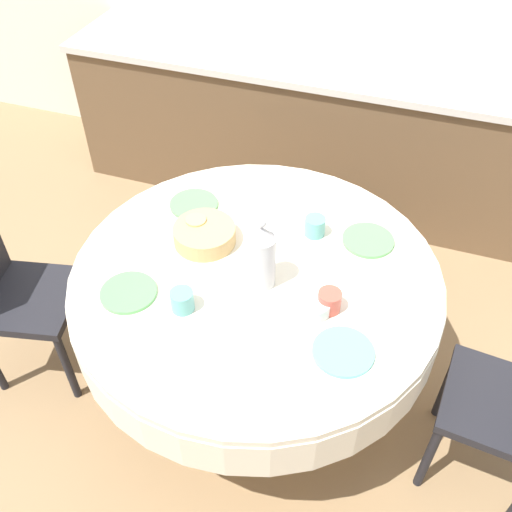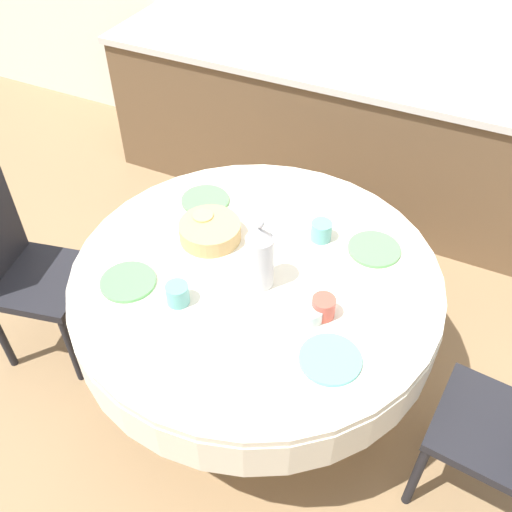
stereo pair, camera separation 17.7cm
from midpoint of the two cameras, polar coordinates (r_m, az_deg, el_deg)
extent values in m
plane|color=#8E704C|center=(2.76, 1.88, -12.31)|extent=(12.00, 12.00, 0.00)
cube|color=brown|center=(3.54, 12.45, 10.94)|extent=(3.20, 0.60, 0.85)
cube|color=beige|center=(3.33, 13.65, 17.40)|extent=(3.24, 0.64, 0.04)
cylinder|color=brown|center=(2.74, 1.89, -12.08)|extent=(0.44, 0.44, 0.04)
cylinder|color=brown|center=(2.53, 2.03, -8.78)|extent=(0.11, 0.11, 0.48)
cylinder|color=silver|center=(2.28, 2.23, -3.73)|extent=(1.44, 1.44, 0.18)
cylinder|color=silver|center=(2.20, 2.31, -1.88)|extent=(1.43, 1.43, 0.03)
cube|color=black|center=(2.30, 24.81, -15.59)|extent=(0.44, 0.44, 0.04)
cylinder|color=black|center=(2.39, 17.90, -20.29)|extent=(0.04, 0.04, 0.42)
cylinder|color=black|center=(2.58, 20.35, -13.88)|extent=(0.04, 0.04, 0.42)
cube|color=black|center=(2.69, -18.88, -2.36)|extent=(0.48, 0.48, 0.04)
cylinder|color=black|center=(2.88, -13.23, -3.74)|extent=(0.04, 0.04, 0.42)
cylinder|color=black|center=(2.69, -16.15, -9.09)|extent=(0.04, 0.04, 0.42)
cylinder|color=black|center=(3.03, -19.31, -2.50)|extent=(0.04, 0.04, 0.42)
cylinder|color=black|center=(2.85, -22.52, -7.45)|extent=(0.04, 0.04, 0.42)
cylinder|color=#5BA85B|center=(2.18, -10.42, -2.65)|extent=(0.21, 0.21, 0.01)
cylinder|color=#5BA39E|center=(2.06, -5.42, -3.91)|extent=(0.08, 0.08, 0.08)
cylinder|color=#60BCB7|center=(1.94, 10.08, -10.26)|extent=(0.21, 0.21, 0.01)
cylinder|color=#CC4C3D|center=(2.04, 9.24, -5.18)|extent=(0.08, 0.08, 0.08)
cylinder|color=#5BA85B|center=(2.51, -3.09, 5.53)|extent=(0.21, 0.21, 0.01)
cylinder|color=#DBB766|center=(2.34, -3.14, 3.29)|extent=(0.08, 0.08, 0.08)
cylinder|color=#5BA85B|center=(2.34, 13.87, 0.59)|extent=(0.21, 0.21, 0.01)
cylinder|color=#5BA39E|center=(2.32, 8.72, 2.41)|extent=(0.08, 0.08, 0.08)
cylinder|color=#B2B2B7|center=(2.07, 2.82, -0.63)|extent=(0.10, 0.10, 0.22)
cone|color=#B2B2B7|center=(1.98, 2.96, 2.23)|extent=(0.09, 0.09, 0.05)
sphere|color=#B2B2B7|center=(1.95, 3.00, 3.14)|extent=(0.03, 0.03, 0.03)
cylinder|color=tan|center=(2.31, -2.43, 2.43)|extent=(0.25, 0.25, 0.07)
cylinder|color=silver|center=(2.04, 7.27, -5.21)|extent=(0.16, 0.16, 0.06)
camera|label=1|loc=(0.09, -87.62, 2.27)|focal=40.00mm
camera|label=2|loc=(0.09, 92.38, -2.27)|focal=40.00mm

